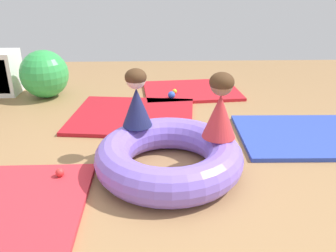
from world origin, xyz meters
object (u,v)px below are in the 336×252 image
object	(u,v)px
play_ball_yellow	(175,91)
play_ball_blue	(172,95)
play_ball_red	(60,172)
inflatable_cushion	(169,157)
child_in_navy	(136,99)
child_in_red	(220,106)
storage_cube	(0,73)
exercise_ball_large	(44,74)

from	to	relation	value
play_ball_yellow	play_ball_blue	size ratio (longest dim) A/B	0.67
play_ball_red	play_ball_blue	xyz separation A→B (m)	(0.94, 1.80, 0.01)
inflatable_cushion	child_in_navy	xyz separation A→B (m)	(-0.26, 0.31, 0.38)
inflatable_cushion	play_ball_red	size ratio (longest dim) A/B	17.44
child_in_navy	child_in_red	bearing A→B (deg)	-7.85
child_in_red	storage_cube	xyz separation A→B (m)	(-2.54, 2.03, -0.26)
play_ball_blue	exercise_ball_large	world-z (taller)	exercise_ball_large
child_in_red	play_ball_yellow	distance (m)	1.90
play_ball_yellow	play_ball_blue	bearing A→B (deg)	-104.36
child_in_red	play_ball_red	size ratio (longest dim) A/B	7.76
storage_cube	child_in_navy	bearing A→B (deg)	-43.41
play_ball_red	storage_cube	size ratio (longest dim) A/B	0.12
exercise_ball_large	storage_cube	size ratio (longest dim) A/B	1.08
child_in_navy	play_ball_yellow	bearing A→B (deg)	88.44
play_ball_yellow	exercise_ball_large	distance (m)	1.68
exercise_ball_large	storage_cube	bearing A→B (deg)	166.38
child_in_red	play_ball_yellow	world-z (taller)	child_in_red
inflatable_cushion	exercise_ball_large	size ratio (longest dim) A/B	1.94
exercise_ball_large	storage_cube	xyz separation A→B (m)	(-0.62, 0.15, -0.02)
play_ball_yellow	storage_cube	bearing A→B (deg)	174.97
inflatable_cushion	child_in_navy	bearing A→B (deg)	129.77
child_in_red	play_ball_blue	size ratio (longest dim) A/B	5.68
play_ball_red	exercise_ball_large	xyz separation A→B (m)	(-0.67, 2.04, 0.23)
play_ball_red	play_ball_blue	distance (m)	2.03
inflatable_cushion	play_ball_blue	xyz separation A→B (m)	(0.09, 1.70, -0.06)
child_in_red	inflatable_cushion	bearing A→B (deg)	118.59
inflatable_cushion	child_in_red	xyz separation A→B (m)	(0.40, 0.06, 0.40)
child_in_red	exercise_ball_large	size ratio (longest dim) A/B	0.87
play_ball_blue	storage_cube	size ratio (longest dim) A/B	0.16
child_in_navy	storage_cube	distance (m)	2.60
inflatable_cushion	child_in_red	bearing A→B (deg)	9.18
inflatable_cushion	play_ball_red	xyz separation A→B (m)	(-0.84, -0.10, -0.07)
child_in_navy	storage_cube	bearing A→B (deg)	149.27
child_in_navy	play_ball_blue	size ratio (longest dim) A/B	5.38
child_in_navy	play_ball_red	bearing A→B (deg)	-132.14
child_in_red	play_ball_red	world-z (taller)	child_in_red
child_in_navy	play_ball_blue	xyz separation A→B (m)	(0.35, 1.39, -0.44)
inflatable_cushion	play_ball_yellow	size ratio (longest dim) A/B	19.11
storage_cube	play_ball_red	bearing A→B (deg)	-59.40
inflatable_cushion	play_ball_red	world-z (taller)	inflatable_cushion
child_in_red	storage_cube	distance (m)	3.26
play_ball_red	storage_cube	distance (m)	2.56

